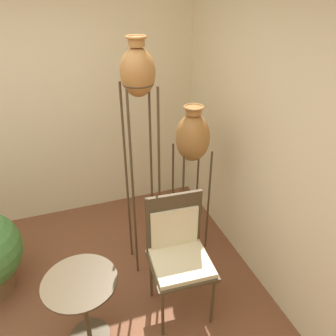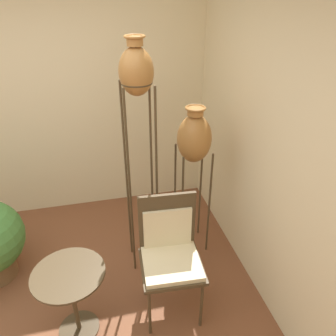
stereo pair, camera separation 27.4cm
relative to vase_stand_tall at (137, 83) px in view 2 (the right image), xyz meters
name	(u,v)px [view 2 (the right image)]	position (x,y,z in m)	size (l,w,h in m)	color
wall_back	(31,102)	(-0.98, 1.16, -0.43)	(7.81, 0.06, 2.70)	beige
wall_right	(297,167)	(0.96, -0.77, -0.43)	(0.06, 7.81, 2.70)	beige
vase_stand_tall	(137,83)	(0.00, 0.00, 0.00)	(0.26, 0.26, 2.12)	#473823
vase_stand_medium	(194,141)	(0.51, 0.11, -0.58)	(0.31, 0.31, 1.52)	#473823
chair	(170,249)	(0.12, -0.56, -1.18)	(0.51, 0.48, 1.04)	#473823
side_table	(71,289)	(-0.65, -0.66, -1.32)	(0.53, 0.53, 0.63)	#473823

